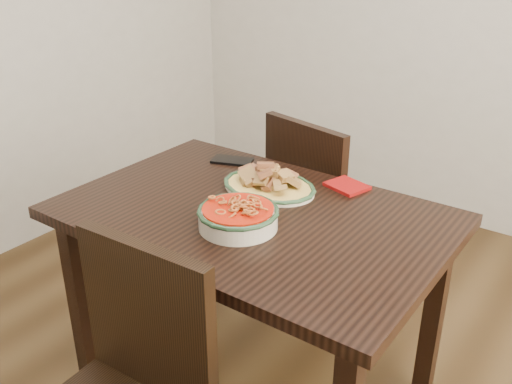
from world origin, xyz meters
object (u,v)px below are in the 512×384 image
Objects in this scene: noodle_bowl at (238,214)px; smartphone at (232,161)px; fish_plate at (269,178)px; chair_far at (320,205)px; dining_table at (252,236)px.

smartphone is (-0.35, 0.42, -0.04)m from noodle_bowl.
fish_plate is 0.30m from smartphone.
chair_far is 0.54m from fish_plate.
fish_plate is (-0.05, 0.17, 0.14)m from dining_table.
fish_plate is at bearing 105.90° from noodle_bowl.
fish_plate is at bearing -45.84° from smartphone.
noodle_bowl is at bearing -74.10° from fish_plate.
noodle_bowl is 1.62× the size of smartphone.
fish_plate is at bearing 107.58° from chair_far.
chair_far reaches higher than dining_table.
chair_far reaches higher than fish_plate.
noodle_bowl reaches higher than dining_table.
smartphone is at bearing 153.73° from fish_plate.
dining_table is at bearing 110.82° from chair_far.
dining_table is 0.45m from smartphone.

